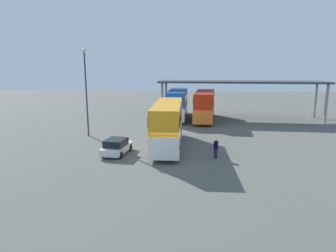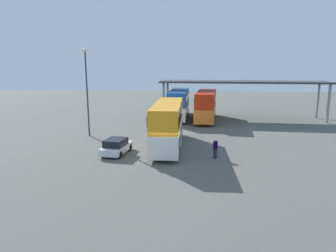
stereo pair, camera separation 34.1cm
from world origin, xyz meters
name	(u,v)px [view 2 (the right image)]	position (x,y,z in m)	size (l,w,h in m)	color
ground_plane	(167,160)	(0.00, 0.00, 0.00)	(140.00, 140.00, 0.00)	#575751
double_decker_main	(168,123)	(-0.27, 4.06, 2.28)	(2.61, 10.50, 4.15)	white
parked_hatchback	(116,146)	(-4.49, 1.36, 0.67)	(2.21, 3.84, 1.35)	silver
double_decker_near_canopy	(179,103)	(-0.16, 19.97, 2.26)	(2.75, 10.94, 4.11)	white
double_decker_mid_row	(206,104)	(3.72, 18.59, 2.24)	(3.40, 10.66, 4.07)	orange
depot_canopy	(242,83)	(8.84, 20.53, 5.07)	(23.59, 6.35, 5.42)	#33353A
lamppost_tall	(87,83)	(-9.29, 7.87, 5.72)	(0.44, 0.44, 9.30)	#33353A
pedestrian_waiting	(215,148)	(3.93, 0.98, 0.81)	(0.38, 0.38, 1.63)	#262633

